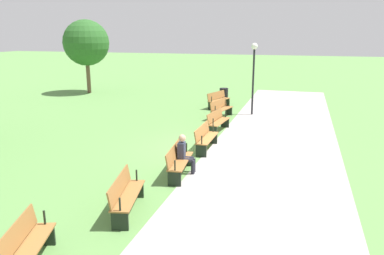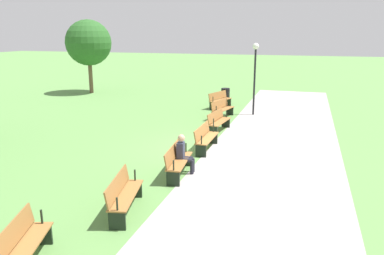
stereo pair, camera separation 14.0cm
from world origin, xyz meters
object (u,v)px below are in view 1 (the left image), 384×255
Objects in this scene: bench_6 at (24,247)px; bench_4 at (178,160)px; bench_2 at (218,121)px; bench_0 at (218,99)px; person_seated at (185,153)px; bench_5 at (126,194)px; bench_1 at (221,109)px; trash_bin at (224,96)px; tree_0 at (86,43)px; lamp_post at (254,65)px; bench_3 at (205,137)px.

bench_4 is at bearing 148.98° from bench_6.
bench_2 is at bearing 155.16° from bench_6.
bench_0 is 10.62m from bench_4.
bench_6 is 1.54× the size of person_seated.
person_seated is (-0.27, 0.12, 0.16)m from bench_4.
bench_5 is (7.98, -0.43, 0.00)m from bench_2.
person_seated is at bearing 16.48° from bench_1.
bench_2 is 5.08m from person_seated.
tree_0 is at bearing -96.68° from trash_bin.
lamp_post reaches higher than bench_0.
person_seated reaches higher than bench_1.
person_seated is at bearing 7.52° from bench_2.
bench_2 is at bearing 173.78° from bench_4.
bench_0 is 0.37× the size of tree_0.
person_seated reaches higher than bench_6.
person_seated is 0.24× the size of tree_0.
bench_3 is (7.89, 1.29, 0.00)m from bench_0.
bench_0 is 1.54× the size of person_seated.
bench_2 is 4.54m from lamp_post.
person_seated is 11.85m from trash_bin.
bench_1 is 4.13m from trash_bin.
tree_0 reaches higher than person_seated.
bench_2 is 7.99m from bench_5.
bench_0 is 1.01× the size of bench_2.
person_seated is (2.40, -0.03, 0.16)m from bench_3.
bench_3 is at bearing 152.07° from bench_6.
lamp_post is at bearing 167.86° from bench_4.
trash_bin is (-6.71, -1.13, -0.02)m from bench_2.
bench_6 is (10.56, -1.14, 0.00)m from bench_2.
bench_1 is 2.82m from lamp_post.
lamp_post is (-3.91, 0.96, 2.10)m from bench_2.
bench_4 is 12.10m from trash_bin.
bench_3 is at bearing 173.09° from person_seated.
bench_2 is at bearing -13.78° from lamp_post.
bench_3 and bench_4 have the same top height.
bench_0 is 5.34m from bench_2.
bench_4 is at bearing -29.61° from person_seated.
person_seated is at bearing 40.79° from tree_0.
bench_3 is 6.95m from lamp_post.
bench_5 is 2.67m from bench_6.
lamp_post is at bearing 76.79° from bench_0.
bench_3 is 0.98× the size of bench_4.
bench_1 is 7.74m from person_seated.
bench_4 is 0.37× the size of tree_0.
bench_5 is at bearing 2.71° from trash_bin.
bench_5 and bench_6 have the same top height.
bench_5 is (10.62, 0.00, 0.00)m from bench_1.
bench_6 is 14.77m from lamp_post.
lamp_post reaches higher than bench_1.
bench_1 is 1.03× the size of bench_3.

